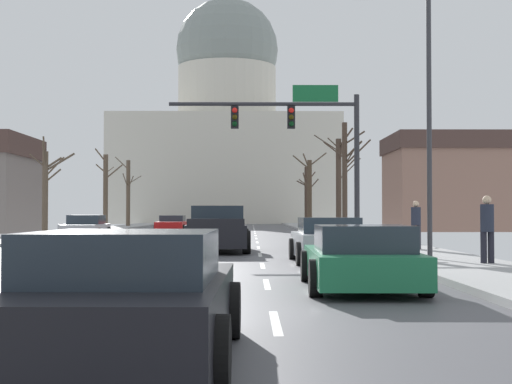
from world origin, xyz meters
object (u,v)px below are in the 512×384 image
(sedan_oncoming_01, at_px, (172,225))
(signal_gantry, at_px, (303,131))
(sedan_oncoming_00, at_px, (86,228))
(sedan_near_02, at_px, (361,259))
(pedestrian_00, at_px, (487,226))
(street_lamp_right, at_px, (419,98))
(sedan_near_03, at_px, (129,300))
(bicycle_parked, at_px, (409,245))
(pedestrian_01, at_px, (416,222))
(pickup_truck_near_00, at_px, (217,231))
(sedan_near_01, at_px, (328,241))

(sedan_oncoming_01, bearing_deg, signal_gantry, -68.73)
(sedan_oncoming_00, bearing_deg, signal_gantry, -36.28)
(sedan_near_02, relative_size, pedestrian_00, 2.72)
(signal_gantry, bearing_deg, street_lamp_right, -75.84)
(street_lamp_right, height_order, sedan_near_03, street_lamp_right)
(street_lamp_right, distance_m, sedan_near_02, 8.58)
(sedan_near_03, relative_size, bicycle_parked, 2.48)
(street_lamp_right, relative_size, pedestrian_01, 4.51)
(pickup_truck_near_00, height_order, sedan_near_03, pickup_truck_near_00)
(sedan_near_02, bearing_deg, pedestrian_01, 73.11)
(pickup_truck_near_00, bearing_deg, street_lamp_right, -47.84)
(street_lamp_right, height_order, pickup_truck_near_00, street_lamp_right)
(pickup_truck_near_00, distance_m, pedestrian_00, 11.21)
(pickup_truck_near_00, distance_m, bicycle_parked, 8.45)
(sedan_near_03, bearing_deg, pedestrian_00, 58.91)
(sedan_oncoming_00, bearing_deg, sedan_near_01, -58.59)
(sedan_oncoming_00, height_order, pedestrian_01, pedestrian_01)
(signal_gantry, height_order, sedan_oncoming_01, signal_gantry)
(sedan_near_02, bearing_deg, signal_gantry, 89.55)
(sedan_oncoming_01, xyz_separation_m, pedestrian_00, (11.20, -31.09, 0.52))
(sedan_near_03, height_order, bicycle_parked, sedan_near_03)
(sedan_oncoming_00, bearing_deg, pedestrian_01, -41.41)
(street_lamp_right, distance_m, sedan_near_01, 4.79)
(sedan_near_02, relative_size, bicycle_parked, 2.64)
(sedan_near_03, bearing_deg, sedan_near_02, 64.87)
(sedan_oncoming_00, relative_size, bicycle_parked, 2.51)
(sedan_near_02, xyz_separation_m, sedan_oncoming_00, (-10.56, 25.01, 0.05))
(signal_gantry, bearing_deg, pedestrian_00, -72.54)
(sedan_near_03, bearing_deg, pickup_truck_near_00, 90.13)
(sedan_near_02, height_order, bicycle_parked, sedan_near_02)
(pedestrian_00, relative_size, pedestrian_01, 1.01)
(sedan_near_03, bearing_deg, pedestrian_01, 70.07)
(sedan_near_01, bearing_deg, street_lamp_right, -9.11)
(bicycle_parked, bearing_deg, pedestrian_01, 75.46)
(sedan_near_02, height_order, pedestrian_01, pedestrian_01)
(sedan_near_02, height_order, sedan_oncoming_01, sedan_oncoming_01)
(street_lamp_right, bearing_deg, bicycle_parked, 121.26)
(street_lamp_right, bearing_deg, sedan_near_01, 170.89)
(pickup_truck_near_00, distance_m, sedan_oncoming_01, 22.87)
(signal_gantry, distance_m, sedan_oncoming_01, 20.78)
(sedan_near_02, distance_m, sedan_oncoming_01, 36.85)
(sedan_near_03, relative_size, pedestrian_01, 2.59)
(sedan_near_01, relative_size, pedestrian_00, 2.54)
(sedan_near_02, bearing_deg, sedan_near_01, 88.68)
(sedan_near_03, xyz_separation_m, bicycle_parked, (5.68, 14.25, -0.10))
(signal_gantry, distance_m, sedan_near_02, 17.69)
(sedan_oncoming_01, bearing_deg, sedan_near_03, -84.64)
(signal_gantry, xyz_separation_m, pickup_truck_near_00, (-3.39, -3.56, -4.07))
(pedestrian_01, bearing_deg, sedan_near_01, -125.99)
(sedan_near_01, height_order, sedan_near_02, sedan_near_01)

